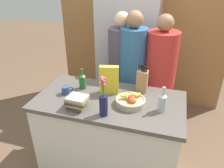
{
  "coord_description": "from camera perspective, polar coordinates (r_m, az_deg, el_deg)",
  "views": [
    {
      "loc": [
        0.55,
        -1.74,
        2.02
      ],
      "look_at": [
        0.0,
        0.09,
        1.02
      ],
      "focal_mm": 35.0,
      "sensor_mm": 36.0,
      "label": 1
    }
  ],
  "objects": [
    {
      "name": "fruit_bowl",
      "position": [
        2.04,
        4.9,
        -4.38
      ],
      "size": [
        0.28,
        0.28,
        0.11
      ],
      "color": "tan",
      "rests_on": "kitchen_island"
    },
    {
      "name": "book_stack",
      "position": [
        2.01,
        -9.16,
        -4.67
      ],
      "size": [
        0.2,
        0.17,
        0.12
      ],
      "color": "#99844C",
      "rests_on": "kitchen_island"
    },
    {
      "name": "knife_block",
      "position": [
        2.26,
        7.88,
        0.86
      ],
      "size": [
        0.11,
        0.09,
        0.31
      ],
      "color": "#A87A4C",
      "rests_on": "kitchen_island"
    },
    {
      "name": "cereal_box",
      "position": [
        2.19,
        -0.77,
        1.09
      ],
      "size": [
        0.2,
        0.1,
        0.29
      ],
      "color": "yellow",
      "rests_on": "kitchen_island"
    },
    {
      "name": "person_in_blue",
      "position": [
        2.69,
        5.36,
        3.41
      ],
      "size": [
        0.32,
        0.32,
        1.64
      ],
      "rotation": [
        0.0,
        0.0,
        -0.41
      ],
      "color": "#383842",
      "rests_on": "ground_plane"
    },
    {
      "name": "bottle_oil",
      "position": [
        2.32,
        -7.72,
        0.86
      ],
      "size": [
        0.07,
        0.07,
        0.22
      ],
      "color": "#286633",
      "rests_on": "kitchen_island"
    },
    {
      "name": "bottle_vinegar",
      "position": [
        1.97,
        13.02,
        -4.56
      ],
      "size": [
        0.07,
        0.07,
        0.24
      ],
      "color": "#B2BCC1",
      "rests_on": "kitchen_island"
    },
    {
      "name": "flower_vase",
      "position": [
        1.85,
        -2.25,
        -4.59
      ],
      "size": [
        0.07,
        0.07,
        0.37
      ],
      "color": "#191E4C",
      "rests_on": "kitchen_island"
    },
    {
      "name": "ground_plane",
      "position": [
        2.72,
        -0.61,
        -20.38
      ],
      "size": [
        14.0,
        14.0,
        0.0
      ],
      "primitive_type": "plane",
      "color": "brown"
    },
    {
      "name": "person_in_red_tee",
      "position": [
        2.7,
        12.32,
        2.3
      ],
      "size": [
        0.37,
        0.37,
        1.62
      ],
      "rotation": [
        0.0,
        0.0,
        -0.25
      ],
      "color": "#383842",
      "rests_on": "ground_plane"
    },
    {
      "name": "back_wall_wood",
      "position": [
        3.54,
        7.69,
        15.5
      ],
      "size": [
        2.65,
        0.12,
        2.6
      ],
      "color": "#9E6B3D",
      "rests_on": "ground_plane"
    },
    {
      "name": "refrigerator",
      "position": [
        3.31,
        4.31,
        8.48
      ],
      "size": [
        0.84,
        0.62,
        1.89
      ],
      "color": "#B7B7BC",
      "rests_on": "ground_plane"
    },
    {
      "name": "coffee_mug",
      "position": [
        2.27,
        -11.87,
        -1.54
      ],
      "size": [
        0.11,
        0.09,
        0.08
      ],
      "color": "#334770",
      "rests_on": "kitchen_island"
    },
    {
      "name": "person_at_sink",
      "position": [
        2.81,
        2.44,
        4.06
      ],
      "size": [
        0.33,
        0.33,
        1.61
      ],
      "rotation": [
        0.0,
        0.0,
        -0.43
      ],
      "color": "#383842",
      "rests_on": "ground_plane"
    },
    {
      "name": "kitchen_island",
      "position": [
        2.41,
        -0.67,
        -13.13
      ],
      "size": [
        1.45,
        0.76,
        0.9
      ],
      "color": "silver",
      "rests_on": "ground_plane"
    }
  ]
}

